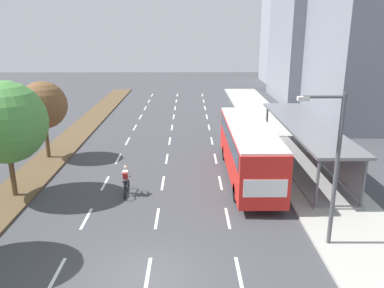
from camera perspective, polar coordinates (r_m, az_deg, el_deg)
ground_plane at (r=15.76m, az=-6.50°, el=-18.65°), size 140.00×140.00×0.00m
median_strip at (r=35.40m, az=-16.69°, el=1.18°), size 2.60×52.00×0.12m
sidewalk_right at (r=34.85m, az=12.24°, el=1.30°), size 4.50×52.00×0.15m
lane_divider_left at (r=32.94m, az=-9.35°, el=0.44°), size 0.14×47.94×0.01m
lane_divider_center at (r=32.58m, az=-3.26°, el=0.46°), size 0.14×47.94×0.01m
lane_divider_right at (r=32.60m, az=2.90°, el=0.47°), size 0.14×47.94×0.01m
bus_shelter at (r=27.16m, az=16.55°, el=0.55°), size 2.90×14.20×2.86m
bus at (r=24.30m, az=8.22°, el=-0.30°), size 2.54×11.29×3.37m
cyclist at (r=22.30m, az=-9.58°, el=-5.41°), size 0.46×1.82×1.71m
median_tree_second at (r=22.88m, az=-25.53°, el=2.86°), size 4.39×4.39×6.35m
median_tree_third at (r=29.09m, az=-20.84°, el=5.30°), size 3.29×3.29×5.43m
streetlight at (r=16.85m, az=19.82°, el=-2.31°), size 1.91×0.24×6.50m
building_near_right at (r=42.30m, az=23.02°, el=11.58°), size 7.70×13.92×12.56m
building_mid_right at (r=53.25m, az=18.90°, el=14.56°), size 11.68×12.66×15.86m
building_far_right at (r=68.99m, az=15.61°, el=16.75°), size 10.98×12.09×19.78m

